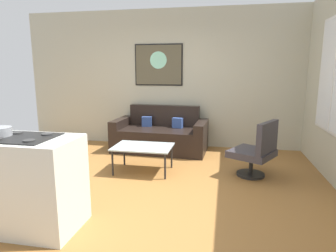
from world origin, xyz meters
The scene contains 9 objects.
ground centered at (0.00, 0.00, -0.02)m, with size 6.40×6.40×0.04m, color olive.
back_wall centered at (0.00, 2.42, 1.40)m, with size 6.40×0.05×2.80m, color #B6B29A.
couch centered at (-0.15, 1.92, 0.29)m, with size 1.85×0.97×0.87m.
coffee_table centered at (-0.15, 0.64, 0.38)m, with size 0.91×0.63×0.41m.
armchair centered at (1.58, 0.74, 0.41)m, with size 0.79×0.80×0.86m.
kitchen_counter centered at (-1.12, -1.18, 0.47)m, with size 1.62×0.63×0.96m.
mixing_bowl centered at (-1.09, -1.18, 0.98)m, with size 0.23×0.23×0.10m.
wall_painting centered at (-0.29, 2.38, 1.69)m, with size 1.00×0.03×0.85m.
window centered at (2.59, 0.90, 1.52)m, with size 0.03×1.33×1.67m.
Camera 1 is at (1.09, -3.63, 1.59)m, focal length 31.28 mm.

